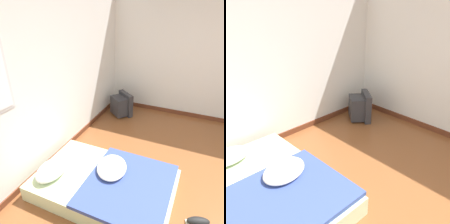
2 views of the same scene
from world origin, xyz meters
TOP-DOWN VIEW (x-y plane):
  - wall_back at (-0.01, 2.83)m, footprint 7.73×0.08m
  - mattress_bed at (-0.03, 1.76)m, footprint 1.17×1.78m
  - crt_tv at (2.12, 2.40)m, footprint 0.53×0.54m

SIDE VIEW (x-z plane):
  - mattress_bed at x=-0.03m, z-range -0.04..0.32m
  - crt_tv at x=2.12m, z-range -0.01..0.48m
  - wall_back at x=-0.01m, z-range -0.01..2.59m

